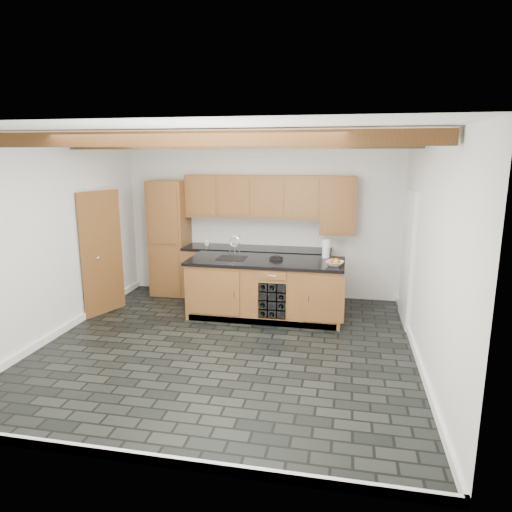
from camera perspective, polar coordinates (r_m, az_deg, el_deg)
The scene contains 10 objects.
ground at distance 6.34m, azimuth -3.65°, elevation -11.18°, with size 5.00×5.00×0.00m, color black.
room_shell at distance 6.43m, azimuth -3.36°, elevation 3.36°, with size 5.01×5.00×5.00m.
back_cabinetry at distance 8.22m, azimuth -2.27°, elevation 1.51°, with size 3.65×0.62×2.20m.
island at distance 7.30m, azimuth 1.23°, elevation -4.06°, with size 2.48×0.96×0.93m.
faucet at distance 7.34m, azimuth -2.97°, elevation 0.04°, with size 0.45×0.40×0.34m.
kitchen_scale at distance 7.20m, azimuth 2.53°, elevation -0.25°, with size 0.20×0.13×0.06m.
fruit_bowl at distance 6.91m, azimuth 9.80°, elevation -0.92°, with size 0.27×0.27×0.07m, color beige.
fruit_cluster at distance 6.90m, azimuth 9.81°, elevation -0.63°, with size 0.16×0.17×0.07m.
paper_towel at distance 7.39m, azimuth 8.75°, elevation 0.88°, with size 0.12×0.12×0.29m, color white.
mug at distance 8.35m, azimuth -6.17°, elevation 1.62°, with size 0.11×0.11×0.10m, color white.
Camera 1 is at (1.52, -5.61, 2.54)m, focal length 32.00 mm.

